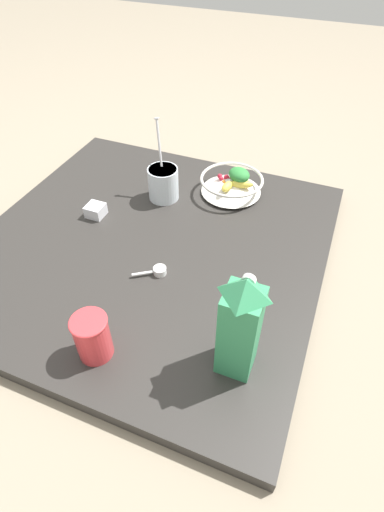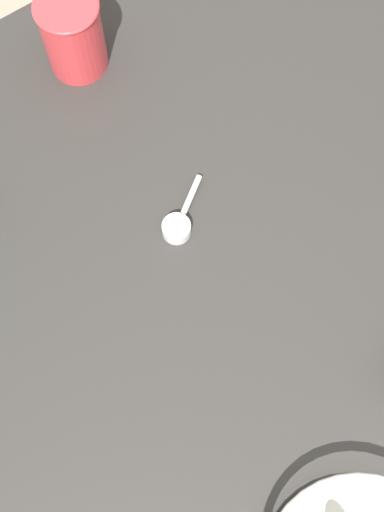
% 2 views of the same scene
% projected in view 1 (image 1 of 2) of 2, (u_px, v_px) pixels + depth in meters
% --- Properties ---
extents(ground_plane, '(6.00, 6.00, 0.00)m').
position_uv_depth(ground_plane, '(151.00, 252.00, 1.27)').
color(ground_plane, gray).
extents(countertop, '(1.05, 1.05, 0.04)m').
position_uv_depth(countertop, '(150.00, 248.00, 1.25)').
color(countertop, '#2D2B28').
rests_on(countertop, ground_plane).
extents(fruit_bowl, '(0.22, 0.22, 0.09)m').
position_uv_depth(fruit_bowl, '(232.00, 184.00, 1.40)').
color(fruit_bowl, silver).
rests_on(fruit_bowl, countertop).
extents(milk_carton, '(0.08, 0.08, 0.29)m').
position_uv_depth(milk_carton, '(240.00, 326.00, 0.83)').
color(milk_carton, '#338C59').
rests_on(milk_carton, countertop).
extents(yogurt_tub, '(0.11, 0.12, 0.26)m').
position_uv_depth(yogurt_tub, '(163.00, 182.00, 1.37)').
color(yogurt_tub, silver).
rests_on(yogurt_tub, countertop).
extents(drinking_cup, '(0.09, 0.09, 0.12)m').
position_uv_depth(drinking_cup, '(92.00, 336.00, 0.91)').
color(drinking_cup, '#DB383D').
rests_on(drinking_cup, countertop).
extents(spice_jar, '(0.06, 0.06, 0.04)m').
position_uv_depth(spice_jar, '(96.00, 211.00, 1.32)').
color(spice_jar, silver).
rests_on(spice_jar, countertop).
extents(measuring_scoop, '(0.09, 0.07, 0.02)m').
position_uv_depth(measuring_scoop, '(158.00, 271.00, 1.14)').
color(measuring_scoop, white).
rests_on(measuring_scoop, countertop).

